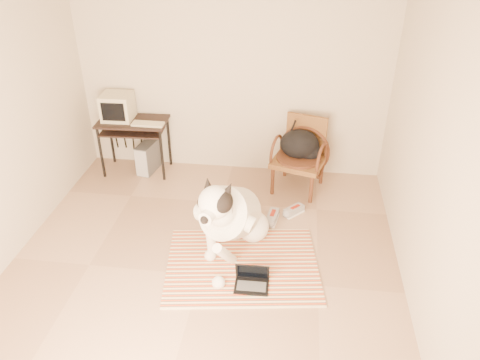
% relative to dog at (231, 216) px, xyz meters
% --- Properties ---
extents(floor, '(4.50, 4.50, 0.00)m').
position_rel_dog_xyz_m(floor, '(-0.24, -0.48, -0.41)').
color(floor, tan).
rests_on(floor, ground).
extents(wall_back, '(4.50, 0.00, 4.50)m').
position_rel_dog_xyz_m(wall_back, '(-0.24, 1.77, 0.94)').
color(wall_back, beige).
rests_on(wall_back, floor).
extents(wall_right, '(0.00, 4.50, 4.50)m').
position_rel_dog_xyz_m(wall_right, '(1.76, -0.48, 0.94)').
color(wall_right, beige).
rests_on(wall_right, floor).
extents(rug, '(1.70, 1.39, 0.02)m').
position_rel_dog_xyz_m(rug, '(0.16, -0.29, -0.40)').
color(rug, '#E14C24').
rests_on(rug, floor).
extents(dog, '(0.74, 1.44, 1.04)m').
position_rel_dog_xyz_m(dog, '(0.00, 0.00, 0.00)').
color(dog, white).
rests_on(dog, rug).
extents(laptop, '(0.33, 0.24, 0.23)m').
position_rel_dog_xyz_m(laptop, '(0.29, -0.57, -0.33)').
color(laptop, black).
rests_on(laptop, rug).
extents(computer_desk, '(0.92, 0.54, 0.75)m').
position_rel_dog_xyz_m(computer_desk, '(-1.52, 1.47, 0.24)').
color(computer_desk, black).
rests_on(computer_desk, floor).
extents(crt_monitor, '(0.39, 0.38, 0.34)m').
position_rel_dog_xyz_m(crt_monitor, '(-1.71, 1.52, 0.51)').
color(crt_monitor, beige).
rests_on(crt_monitor, computer_desk).
extents(desk_keyboard, '(0.41, 0.16, 0.03)m').
position_rel_dog_xyz_m(desk_keyboard, '(-1.27, 1.38, 0.36)').
color(desk_keyboard, beige).
rests_on(desk_keyboard, computer_desk).
extents(pc_tower, '(0.26, 0.46, 0.41)m').
position_rel_dog_xyz_m(pc_tower, '(-1.37, 1.52, -0.20)').
color(pc_tower, '#4B4B4D').
rests_on(pc_tower, floor).
extents(rattan_chair, '(0.75, 0.73, 0.92)m').
position_rel_dog_xyz_m(rattan_chair, '(0.69, 1.35, 0.06)').
color(rattan_chair, brown).
rests_on(rattan_chair, floor).
extents(backpack, '(0.53, 0.41, 0.36)m').
position_rel_dog_xyz_m(backpack, '(0.70, 1.36, 0.19)').
color(backpack, black).
rests_on(backpack, rattan_chair).
extents(sneaker_left, '(0.16, 0.30, 0.10)m').
position_rel_dog_xyz_m(sneaker_left, '(0.41, 0.54, -0.36)').
color(sneaker_left, white).
rests_on(sneaker_left, floor).
extents(sneaker_right, '(0.26, 0.27, 0.09)m').
position_rel_dog_xyz_m(sneaker_right, '(0.66, 0.71, -0.37)').
color(sneaker_right, white).
rests_on(sneaker_right, floor).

